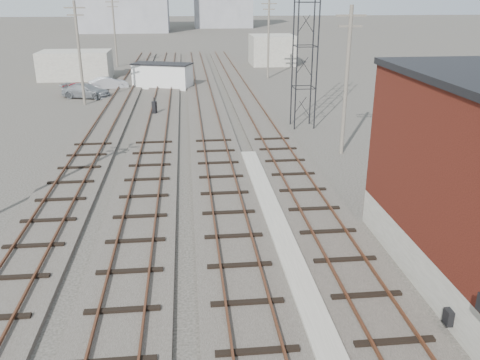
{
  "coord_description": "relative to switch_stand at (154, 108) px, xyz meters",
  "views": [
    {
      "loc": [
        -3.23,
        -2.16,
        9.73
      ],
      "look_at": [
        -1.09,
        17.93,
        2.2
      ],
      "focal_mm": 38.0,
      "sensor_mm": 36.0,
      "label": 1
    }
  ],
  "objects": [
    {
      "name": "ground",
      "position": [
        5.89,
        20.15,
        -0.67
      ],
      "size": [
        320.0,
        320.0,
        0.0
      ],
      "primitive_type": "plane",
      "color": "#282621",
      "rests_on": "ground"
    },
    {
      "name": "track_right",
      "position": [
        8.39,
        -0.85,
        -0.56
      ],
      "size": [
        3.2,
        90.0,
        0.39
      ],
      "color": "#332D28",
      "rests_on": "ground"
    },
    {
      "name": "track_mid_right",
      "position": [
        4.39,
        -0.85,
        -0.56
      ],
      "size": [
        3.2,
        90.0,
        0.39
      ],
      "color": "#332D28",
      "rests_on": "ground"
    },
    {
      "name": "track_mid_left",
      "position": [
        0.39,
        -0.85,
        -0.56
      ],
      "size": [
        3.2,
        90.0,
        0.39
      ],
      "color": "#332D28",
      "rests_on": "ground"
    },
    {
      "name": "track_left",
      "position": [
        -3.61,
        -0.85,
        -0.56
      ],
      "size": [
        3.2,
        90.0,
        0.39
      ],
      "color": "#332D28",
      "rests_on": "ground"
    },
    {
      "name": "platform_curb",
      "position": [
        6.39,
        -25.85,
        -0.54
      ],
      "size": [
        0.9,
        28.0,
        0.26
      ],
      "primitive_type": "cube",
      "color": "gray",
      "rests_on": "ground"
    },
    {
      "name": "lattice_tower",
      "position": [
        11.39,
        -4.85,
        6.83
      ],
      "size": [
        1.6,
        1.6,
        15.0
      ],
      "color": "black",
      "rests_on": "ground"
    },
    {
      "name": "utility_pole_left_b",
      "position": [
        -6.61,
        5.15,
        4.13
      ],
      "size": [
        1.8,
        0.24,
        9.0
      ],
      "color": "#595147",
      "rests_on": "ground"
    },
    {
      "name": "utility_pole_left_c",
      "position": [
        -6.61,
        30.15,
        4.13
      ],
      "size": [
        1.8,
        0.24,
        9.0
      ],
      "color": "#595147",
      "rests_on": "ground"
    },
    {
      "name": "utility_pole_right_a",
      "position": [
        12.39,
        -11.85,
        4.13
      ],
      "size": [
        1.8,
        0.24,
        9.0
      ],
      "color": "#595147",
      "rests_on": "ground"
    },
    {
      "name": "utility_pole_right_b",
      "position": [
        12.39,
        18.15,
        4.13
      ],
      "size": [
        1.8,
        0.24,
        9.0
      ],
      "color": "#595147",
      "rests_on": "ground"
    },
    {
      "name": "shed_left",
      "position": [
        -10.11,
        20.15,
        0.93
      ],
      "size": [
        8.0,
        5.0,
        3.2
      ],
      "primitive_type": "cube",
      "color": "gray",
      "rests_on": "ground"
    },
    {
      "name": "shed_right",
      "position": [
        14.89,
        30.15,
        1.33
      ],
      "size": [
        6.0,
        6.0,
        4.0
      ],
      "primitive_type": "cube",
      "color": "gray",
      "rests_on": "ground"
    },
    {
      "name": "switch_stand",
      "position": [
        0.0,
        0.0,
        0.0
      ],
      "size": [
        0.43,
        0.43,
        1.42
      ],
      "rotation": [
        0.0,
        0.0,
        -0.43
      ],
      "color": "black",
      "rests_on": "ground"
    },
    {
      "name": "site_trailer",
      "position": [
        0.22,
        13.01,
        0.64
      ],
      "size": [
        6.73,
        4.64,
        2.6
      ],
      "rotation": [
        0.0,
        0.0,
        -0.35
      ],
      "color": "silver",
      "rests_on": "ground"
    },
    {
      "name": "car_red",
      "position": [
        -7.58,
        9.56,
        -0.01
      ],
      "size": [
        4.16,
        2.93,
        1.32
      ],
      "primitive_type": "imported",
      "rotation": [
        0.0,
        0.0,
        1.17
      ],
      "color": "maroon",
      "rests_on": "ground"
    },
    {
      "name": "car_silver",
      "position": [
        -5.42,
        12.5,
        -0.01
      ],
      "size": [
        4.22,
        2.61,
        1.31
      ],
      "primitive_type": "imported",
      "rotation": [
        0.0,
        0.0,
        1.9
      ],
      "color": "#B0B2B8",
      "rests_on": "ground"
    },
    {
      "name": "car_grey",
      "position": [
        -6.96,
        8.27,
        0.01
      ],
      "size": [
        5.06,
        3.24,
        1.36
      ],
      "primitive_type": "imported",
      "rotation": [
        0.0,
        0.0,
        1.27
      ],
      "color": "gray",
      "rests_on": "ground"
    }
  ]
}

